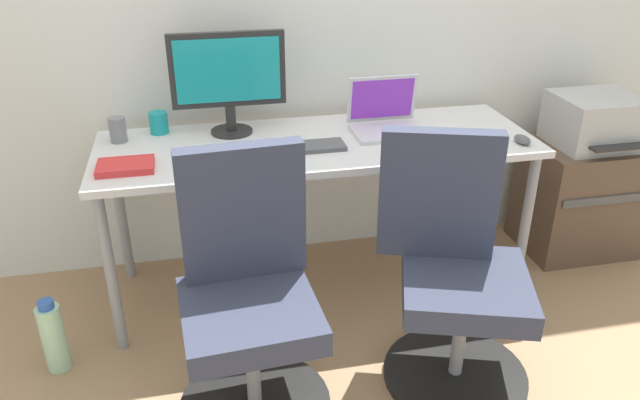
# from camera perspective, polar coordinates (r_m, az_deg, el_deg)

# --- Properties ---
(ground_plane) EXTENTS (5.28, 5.28, 0.00)m
(ground_plane) POSITION_cam_1_polar(r_m,az_deg,el_deg) (2.95, -0.21, -7.79)
(ground_plane) COLOR #9E7A56
(desk) EXTENTS (1.83, 0.64, 0.72)m
(desk) POSITION_cam_1_polar(r_m,az_deg,el_deg) (2.63, -0.23, 4.18)
(desk) COLOR silver
(desk) RESTS_ON ground
(office_chair_left) EXTENTS (0.54, 0.54, 0.94)m
(office_chair_left) POSITION_cam_1_polar(r_m,az_deg,el_deg) (2.13, -6.59, -9.26)
(office_chair_left) COLOR black
(office_chair_left) RESTS_ON ground
(office_chair_right) EXTENTS (0.56, 0.56, 0.94)m
(office_chair_right) POSITION_cam_1_polar(r_m,az_deg,el_deg) (2.29, 12.22, -6.88)
(office_chair_right) COLOR black
(office_chair_right) RESTS_ON ground
(side_cabinet) EXTENTS (0.53, 0.43, 0.57)m
(side_cabinet) POSITION_cam_1_polar(r_m,az_deg,el_deg) (3.39, 22.74, 0.31)
(side_cabinet) COLOR brown
(side_cabinet) RESTS_ON ground
(printer) EXTENTS (0.38, 0.40, 0.24)m
(printer) POSITION_cam_1_polar(r_m,az_deg,el_deg) (3.24, 23.99, 6.69)
(printer) COLOR #B7B7B7
(printer) RESTS_ON side_cabinet
(water_bottle_on_floor) EXTENTS (0.09, 0.09, 0.31)m
(water_bottle_on_floor) POSITION_cam_1_polar(r_m,az_deg,el_deg) (2.61, -23.36, -11.47)
(water_bottle_on_floor) COLOR #A5D8B2
(water_bottle_on_floor) RESTS_ON ground
(desktop_monitor) EXTENTS (0.48, 0.18, 0.43)m
(desktop_monitor) POSITION_cam_1_polar(r_m,az_deg,el_deg) (2.66, -8.46, 11.23)
(desktop_monitor) COLOR #262626
(desktop_monitor) RESTS_ON desk
(open_laptop) EXTENTS (0.31, 0.26, 0.23)m
(open_laptop) POSITION_cam_1_polar(r_m,az_deg,el_deg) (2.73, 6.14, 7.49)
(open_laptop) COLOR silver
(open_laptop) RESTS_ON desk
(keyboard_by_monitor) EXTENTS (0.34, 0.12, 0.02)m
(keyboard_by_monitor) POSITION_cam_1_polar(r_m,az_deg,el_deg) (2.34, -8.10, 2.88)
(keyboard_by_monitor) COLOR silver
(keyboard_by_monitor) RESTS_ON desk
(keyboard_by_laptop) EXTENTS (0.34, 0.12, 0.02)m
(keyboard_by_laptop) POSITION_cam_1_polar(r_m,az_deg,el_deg) (2.52, -1.55, 4.88)
(keyboard_by_laptop) COLOR #515156
(keyboard_by_laptop) RESTS_ON desk
(mouse_by_monitor) EXTENTS (0.06, 0.10, 0.03)m
(mouse_by_monitor) POSITION_cam_1_polar(r_m,az_deg,el_deg) (2.71, 18.14, 5.32)
(mouse_by_monitor) COLOR #515156
(mouse_by_monitor) RESTS_ON desk
(mouse_by_laptop) EXTENTS (0.06, 0.10, 0.03)m
(mouse_by_laptop) POSITION_cam_1_polar(r_m,az_deg,el_deg) (2.55, 12.84, 4.62)
(mouse_by_laptop) COLOR #B7B7B7
(mouse_by_laptop) RESTS_ON desk
(coffee_mug) EXTENTS (0.08, 0.08, 0.09)m
(coffee_mug) POSITION_cam_1_polar(r_m,az_deg,el_deg) (2.77, -14.64, 6.90)
(coffee_mug) COLOR teal
(coffee_mug) RESTS_ON desk
(pen_cup) EXTENTS (0.07, 0.07, 0.10)m
(pen_cup) POSITION_cam_1_polar(r_m,az_deg,el_deg) (2.72, -18.13, 6.18)
(pen_cup) COLOR slate
(pen_cup) RESTS_ON desk
(notebook) EXTENTS (0.21, 0.15, 0.03)m
(notebook) POSITION_cam_1_polar(r_m,az_deg,el_deg) (2.44, -17.49, 2.99)
(notebook) COLOR red
(notebook) RESTS_ON desk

